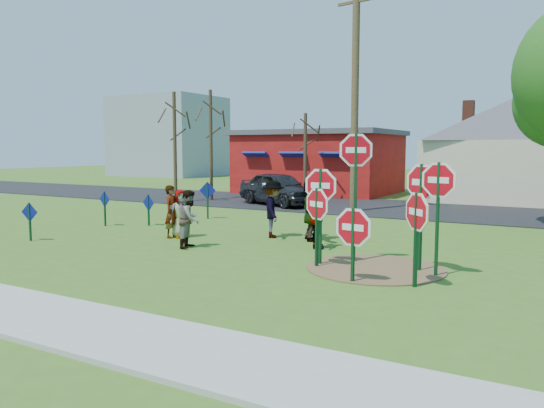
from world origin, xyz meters
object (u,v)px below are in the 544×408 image
at_px(utility_pole, 355,88).
at_px(suv, 279,188).
at_px(stop_sign_d, 438,190).
at_px(person_b, 172,212).
at_px(stop_sign_c, 421,193).
at_px(stop_sign_a, 317,210).
at_px(person_a, 181,214).
at_px(stop_sign_b, 356,164).

bearing_deg(utility_pole, suv, 171.05).
distance_m(stop_sign_d, person_b, 8.50).
height_order(stop_sign_c, person_b, stop_sign_c).
distance_m(stop_sign_a, person_a, 5.75).
height_order(stop_sign_c, suv, stop_sign_c).
xyz_separation_m(person_a, person_b, (-0.23, -0.15, 0.07)).
distance_m(stop_sign_d, utility_pole, 12.39).
relative_size(stop_sign_c, suv, 0.55).
xyz_separation_m(stop_sign_c, utility_pole, (-5.39, 10.04, 3.60)).
xyz_separation_m(stop_sign_c, person_a, (-7.68, 0.96, -1.04)).
relative_size(person_b, utility_pole, 0.16).
height_order(stop_sign_b, stop_sign_c, stop_sign_b).
height_order(person_b, utility_pole, utility_pole).
relative_size(stop_sign_a, suv, 0.43).
height_order(stop_sign_d, person_b, stop_sign_d).
bearing_deg(person_b, stop_sign_d, -107.52).
height_order(stop_sign_a, stop_sign_b, stop_sign_b).
bearing_deg(stop_sign_d, stop_sign_b, 176.10).
xyz_separation_m(stop_sign_d, person_a, (-8.12, 1.28, -1.15)).
xyz_separation_m(stop_sign_d, utility_pole, (-5.83, 10.36, 3.50)).
bearing_deg(utility_pole, stop_sign_a, -73.65).
bearing_deg(stop_sign_c, stop_sign_b, -162.72).
relative_size(stop_sign_b, utility_pole, 0.32).
height_order(stop_sign_a, stop_sign_d, stop_sign_d).
bearing_deg(utility_pole, stop_sign_b, -69.16).
bearing_deg(stop_sign_c, stop_sign_d, -12.16).
bearing_deg(person_a, stop_sign_b, -61.65).
relative_size(stop_sign_a, person_b, 1.22).
bearing_deg(stop_sign_d, stop_sign_a, -160.28).
bearing_deg(stop_sign_a, stop_sign_c, 43.40).
xyz_separation_m(stop_sign_a, person_b, (-5.69, 1.57, -0.53)).
bearing_deg(suv, utility_pole, -75.11).
bearing_deg(stop_sign_c, person_b, -161.38).
height_order(stop_sign_d, person_a, stop_sign_d).
distance_m(stop_sign_c, stop_sign_d, 0.56).
xyz_separation_m(stop_sign_c, suv, (-9.50, 10.68, -0.95)).
distance_m(suv, utility_pole, 6.17).
bearing_deg(person_a, stop_sign_a, -72.03).
xyz_separation_m(person_b, utility_pole, (2.53, 9.23, 4.57)).
bearing_deg(stop_sign_d, person_a, -178.55).
relative_size(stop_sign_d, utility_pole, 0.26).
bearing_deg(stop_sign_b, utility_pole, 91.36).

